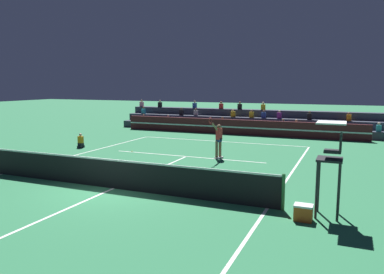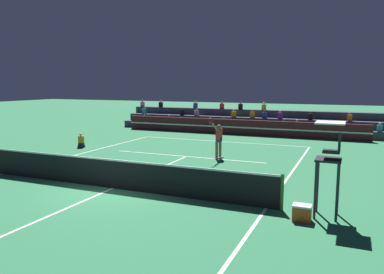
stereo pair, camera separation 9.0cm
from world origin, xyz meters
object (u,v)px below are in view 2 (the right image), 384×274
at_px(equipment_cooler, 302,213).
at_px(ball_kid_courtside, 81,142).
at_px(tennis_player, 219,139).
at_px(tennis_ball, 132,151).
at_px(umpire_chair, 330,157).

bearing_deg(equipment_cooler, ball_kid_courtside, 151.99).
relative_size(tennis_player, tennis_ball, 32.41).
xyz_separation_m(ball_kid_courtside, tennis_player, (8.46, 0.09, 0.65)).
bearing_deg(tennis_ball, umpire_chair, -31.62).
bearing_deg(ball_kid_courtside, tennis_player, 0.63).
distance_m(ball_kid_courtside, tennis_player, 8.49).
height_order(ball_kid_courtside, equipment_cooler, ball_kid_courtside).
height_order(umpire_chair, equipment_cooler, umpire_chair).
xyz_separation_m(umpire_chair, tennis_player, (-5.54, 6.58, -0.74)).
bearing_deg(umpire_chair, ball_kid_courtside, 155.14).
distance_m(tennis_ball, equipment_cooler, 12.19).
bearing_deg(tennis_player, ball_kid_courtside, -179.37).
bearing_deg(tennis_player, equipment_cooler, -55.68).
height_order(tennis_player, equipment_cooler, tennis_player).
relative_size(umpire_chair, equipment_cooler, 5.34).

